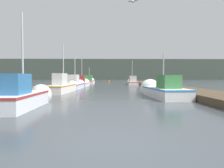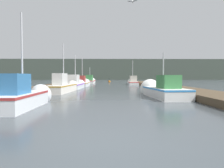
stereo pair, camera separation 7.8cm
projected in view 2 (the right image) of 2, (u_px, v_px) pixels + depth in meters
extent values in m
plane|color=#3D4449|center=(108.00, 147.00, 4.03)|extent=(200.00, 200.00, 0.00)
cube|color=#4C3D2B|center=(46.00, 88.00, 19.91)|extent=(2.84, 40.00, 0.39)
cube|color=#4C3D2B|center=(171.00, 88.00, 20.11)|extent=(2.84, 40.00, 0.39)
cube|color=#424C42|center=(109.00, 70.00, 77.98)|extent=(120.00, 16.00, 7.36)
cube|color=silver|center=(20.00, 101.00, 8.77)|extent=(1.31, 3.75, 0.68)
cube|color=#A12F2F|center=(20.00, 94.00, 8.76)|extent=(1.34, 3.78, 0.10)
cone|color=silver|center=(38.00, 96.00, 11.04)|extent=(1.24, 0.80, 1.24)
cube|color=#2D6699|center=(15.00, 84.00, 8.27)|extent=(0.84, 1.37, 0.85)
cylinder|color=#B2B2B7|center=(22.00, 53.00, 8.96)|extent=(0.08, 0.08, 3.59)
cube|color=silver|center=(165.00, 93.00, 13.14)|extent=(2.16, 4.69, 0.65)
cube|color=#3082CE|center=(165.00, 89.00, 13.13)|extent=(2.19, 4.72, 0.10)
cone|color=silver|center=(152.00, 90.00, 15.94)|extent=(1.76, 1.22, 1.67)
cube|color=#387A42|center=(168.00, 82.00, 12.55)|extent=(1.21, 1.64, 0.83)
cylinder|color=#B2B2B7|center=(163.00, 70.00, 13.42)|extent=(0.08, 0.08, 2.33)
cube|color=silver|center=(62.00, 89.00, 17.27)|extent=(1.68, 5.09, 0.66)
cube|color=#B2852F|center=(62.00, 85.00, 17.26)|extent=(1.71, 5.12, 0.10)
cone|color=silver|center=(71.00, 87.00, 20.22)|extent=(1.31, 0.99, 1.25)
cube|color=silver|center=(60.00, 79.00, 16.61)|extent=(0.94, 1.61, 0.98)
cylinder|color=#B2B2B7|center=(63.00, 64.00, 17.56)|extent=(0.08, 0.08, 3.60)
cube|color=silver|center=(75.00, 86.00, 22.17)|extent=(1.57, 4.47, 0.56)
cube|color=purple|center=(75.00, 84.00, 22.16)|extent=(1.60, 4.50, 0.10)
cone|color=silver|center=(79.00, 85.00, 24.95)|extent=(1.39, 1.17, 1.35)
cube|color=silver|center=(74.00, 79.00, 21.59)|extent=(1.03, 1.72, 1.00)
cylinder|color=#B2B2B7|center=(75.00, 69.00, 22.43)|extent=(0.08, 0.08, 3.18)
cube|color=silver|center=(82.00, 84.00, 26.98)|extent=(1.73, 3.94, 0.54)
cube|color=#BB8C30|center=(82.00, 83.00, 26.97)|extent=(1.77, 3.97, 0.10)
cone|color=silver|center=(85.00, 84.00, 29.40)|extent=(1.55, 1.01, 1.52)
cube|color=#99332D|center=(81.00, 79.00, 26.46)|extent=(1.02, 1.14, 0.92)
cylinder|color=#B2B2B7|center=(82.00, 70.00, 27.19)|extent=(0.08, 0.08, 3.33)
cube|color=silver|center=(133.00, 83.00, 32.16)|extent=(1.55, 4.48, 0.50)
cube|color=red|center=(133.00, 82.00, 32.15)|extent=(1.58, 4.52, 0.10)
cone|color=silver|center=(131.00, 83.00, 34.80)|extent=(1.38, 0.89, 1.36)
cube|color=#B2AD9E|center=(133.00, 79.00, 31.57)|extent=(1.10, 1.55, 0.95)
cylinder|color=#B2B2B7|center=(133.00, 71.00, 32.41)|extent=(0.08, 0.08, 3.41)
cube|color=silver|center=(90.00, 82.00, 36.78)|extent=(1.76, 4.41, 0.60)
cube|color=red|center=(90.00, 81.00, 36.77)|extent=(1.79, 4.44, 0.10)
cone|color=silver|center=(91.00, 82.00, 39.47)|extent=(1.63, 1.02, 1.62)
cube|color=#387A42|center=(89.00, 78.00, 36.20)|extent=(1.23, 1.82, 0.99)
cylinder|color=#B2B2B7|center=(90.00, 74.00, 37.04)|extent=(0.08, 0.08, 2.43)
cylinder|color=#473523|center=(65.00, 84.00, 22.44)|extent=(0.23, 0.23, 1.07)
cylinder|color=silver|center=(65.00, 79.00, 22.42)|extent=(0.27, 0.27, 0.04)
cylinder|color=#473523|center=(81.00, 81.00, 34.62)|extent=(0.28, 0.28, 1.05)
cylinder|color=silver|center=(81.00, 78.00, 34.60)|extent=(0.33, 0.33, 0.04)
cylinder|color=#473523|center=(59.00, 84.00, 19.41)|extent=(0.28, 0.28, 1.20)
cylinder|color=silver|center=(59.00, 78.00, 19.38)|extent=(0.32, 0.32, 0.04)
sphere|color=#BF6513|center=(109.00, 82.00, 44.78)|extent=(0.52, 0.52, 0.52)
cylinder|color=black|center=(109.00, 79.00, 44.76)|extent=(0.06, 0.06, 0.50)
ellipsoid|color=white|center=(132.00, 1.00, 10.91)|extent=(0.24, 0.31, 0.12)
cube|color=gray|center=(135.00, 1.00, 10.86)|extent=(0.30, 0.22, 0.07)
cube|color=gray|center=(130.00, 1.00, 10.96)|extent=(0.30, 0.22, 0.07)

